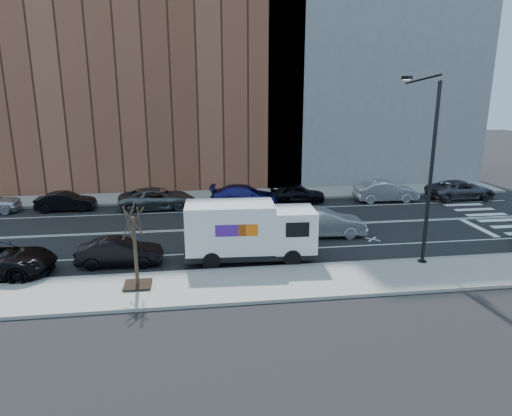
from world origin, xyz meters
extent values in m
plane|color=black|center=(0.00, 0.00, 0.00)|extent=(120.00, 120.00, 0.00)
cube|color=gray|center=(0.00, -8.80, 0.07)|extent=(44.00, 3.60, 0.15)
cube|color=gray|center=(0.00, 8.80, 0.07)|extent=(44.00, 3.60, 0.15)
cube|color=gray|center=(0.00, -7.00, 0.08)|extent=(44.00, 0.25, 0.17)
cube|color=gray|center=(0.00, 7.00, 0.08)|extent=(44.00, 0.25, 0.17)
cube|color=brown|center=(-8.00, 15.60, 11.00)|extent=(26.00, 10.00, 22.00)
cube|color=slate|center=(12.00, 15.60, 13.00)|extent=(20.00, 10.00, 26.00)
cylinder|color=black|center=(7.00, -7.40, 4.50)|extent=(0.18, 0.18, 9.00)
cylinder|color=black|center=(7.00, -7.40, 0.10)|extent=(0.44, 0.44, 0.20)
sphere|color=black|center=(7.00, -7.40, 8.95)|extent=(0.20, 0.20, 0.20)
cylinder|color=black|center=(7.00, -5.70, 9.10)|extent=(0.11, 3.49, 0.48)
cube|color=black|center=(7.00, -4.00, 9.20)|extent=(0.25, 0.80, 0.18)
cube|color=#FFF2CC|center=(7.00, -4.00, 9.10)|extent=(0.18, 0.55, 0.03)
cube|color=black|center=(-7.00, -8.40, 0.23)|extent=(1.20, 1.20, 0.04)
cylinder|color=#382B1E|center=(-7.00, -8.40, 1.75)|extent=(0.16, 0.16, 3.20)
cylinder|color=#382B1E|center=(-6.75, -8.40, 3.15)|extent=(0.06, 0.80, 1.44)
cylinder|color=#382B1E|center=(-6.92, -8.16, 3.15)|extent=(0.81, 0.31, 1.19)
cylinder|color=#382B1E|center=(-7.20, -8.25, 3.15)|extent=(0.58, 0.76, 1.50)
cylinder|color=#382B1E|center=(-7.20, -8.55, 3.15)|extent=(0.47, 0.61, 1.37)
cylinder|color=#382B1E|center=(-6.92, -8.64, 3.15)|extent=(0.72, 0.29, 1.13)
cube|color=black|center=(-1.67, -5.60, 0.48)|extent=(6.67, 2.56, 0.32)
cube|color=silver|center=(0.66, -5.72, 1.64)|extent=(2.23, 2.38, 2.12)
cube|color=black|center=(1.74, -5.78, 1.96)|extent=(0.16, 1.96, 1.01)
cube|color=black|center=(0.60, -6.87, 1.96)|extent=(1.16, 0.10, 0.74)
cube|color=black|center=(0.72, -4.57, 1.96)|extent=(1.16, 0.10, 0.74)
cube|color=black|center=(1.69, -5.77, 0.58)|extent=(0.27, 2.12, 0.37)
cube|color=silver|center=(-2.62, -5.55, 1.85)|extent=(4.56, 2.55, 2.43)
cube|color=#47198C|center=(-2.68, -6.74, 2.01)|extent=(1.48, 0.10, 0.58)
cube|color=orange|center=(-1.83, -6.78, 2.01)|extent=(0.95, 0.07, 0.58)
cube|color=#47198C|center=(-2.56, -4.37, 2.01)|extent=(1.48, 0.10, 0.58)
cube|color=orange|center=(-1.71, -4.41, 2.01)|extent=(0.95, 0.07, 0.58)
cylinder|color=black|center=(0.39, -6.77, 0.44)|extent=(0.90, 0.34, 0.89)
cylinder|color=black|center=(0.50, -4.65, 0.44)|extent=(0.90, 0.34, 0.89)
cylinder|color=black|center=(-3.62, -6.56, 0.44)|extent=(0.90, 0.34, 0.89)
cylinder|color=black|center=(-3.52, -4.45, 0.44)|extent=(0.90, 0.34, 0.89)
imported|color=black|center=(-13.60, 5.92, 0.68)|extent=(4.17, 1.52, 1.36)
imported|color=#52565A|center=(-7.06, 5.58, 0.77)|extent=(5.69, 2.90, 1.54)
imported|color=navy|center=(-0.56, 5.82, 0.76)|extent=(5.45, 2.80, 1.51)
imported|color=black|center=(3.57, 6.01, 0.73)|extent=(4.44, 2.20, 1.46)
imported|color=#B2B1B6|center=(10.52, 5.40, 0.81)|extent=(4.94, 1.80, 1.62)
imported|color=#414348|center=(16.80, 5.30, 0.75)|extent=(5.47, 2.69, 1.50)
imported|color=#A4A5A9|center=(3.25, -2.32, 0.83)|extent=(5.11, 1.94, 1.66)
imported|color=black|center=(-8.17, -5.38, 0.69)|extent=(4.24, 1.60, 1.38)
camera|label=1|loc=(-4.36, -27.68, 8.78)|focal=32.00mm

